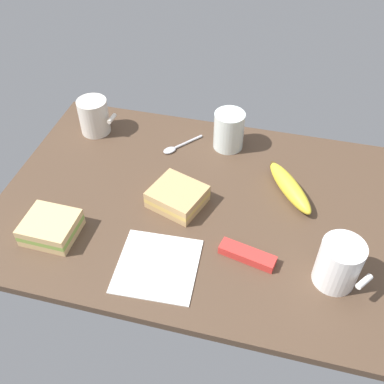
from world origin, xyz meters
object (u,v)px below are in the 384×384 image
Objects in this scene: coffee_mug_black at (94,116)px; snack_bar at (247,255)px; sandwich_side at (51,227)px; glass_of_milk at (229,132)px; sandwich_main at (177,197)px; banana at (290,187)px; coffee_mug_milky at (339,263)px; spoon at (177,147)px; paper_napkin at (157,266)px.

snack_bar is (-47.66, 33.29, -3.98)cm from coffee_mug_black.
sandwich_side is at bearing 98.30° from coffee_mug_black.
sandwich_main is at bearing 72.95° from glass_of_milk.
snack_bar is at bearing 72.80° from banana.
coffee_mug_milky is 38.06cm from sandwich_main.
snack_bar is at bearing 107.00° from glass_of_milk.
spoon is (41.32, -32.41, -5.00)cm from coffee_mug_milky.
coffee_mug_milky reaches higher than sandwich_side.
paper_napkin is (34.96, 5.53, -5.23)cm from coffee_mug_milky.
sandwich_side is 1.07× the size of spoon.
sandwich_main is at bearing -87.63° from paper_napkin.
spoon is at bearing -18.25° from banana.
spoon is at bearing -40.37° from snack_bar.
coffee_mug_milky is 1.02× the size of glass_of_milk.
snack_bar is 0.73× the size of paper_napkin.
coffee_mug_milky reaches higher than sandwich_main.
snack_bar is at bearing 147.27° from sandwich_main.
coffee_mug_milky is 0.93× the size of sandwich_side.
coffee_mug_milky is 0.88× the size of snack_bar.
snack_bar is at bearing -174.64° from sandwich_side.
banana reaches higher than snack_bar.
banana is 1.64× the size of spoon.
glass_of_milk reaches higher than snack_bar.
glass_of_milk is 0.97× the size of spoon.
coffee_mug_milky reaches higher than spoon.
coffee_mug_milky is 0.74× the size of sandwich_main.
sandwich_side is at bearing 51.65° from glass_of_milk.
paper_napkin is at bearing 99.53° from spoon.
glass_of_milk is 37.43cm from snack_bar.
coffee_mug_milky is at bearing -171.01° from paper_napkin.
glass_of_milk is at bearing -128.35° from sandwich_side.
sandwich_side is 39.88cm from spoon.
sandwich_side is at bearing 33.16° from sandwich_main.
coffee_mug_black is 36.60cm from sandwich_main.
coffee_mug_black is at bearing -52.86° from paper_napkin.
coffee_mug_black is 0.97× the size of coffee_mug_milky.
spoon is at bearing 175.40° from coffee_mug_black.
sandwich_side is (24.00, 15.68, 0.00)cm from sandwich_main.
coffee_mug_milky is 35.77cm from paper_napkin.
glass_of_milk is 14.24cm from spoon.
banana reaches higher than spoon.
sandwich_main is (-29.43, 21.57, -2.78)cm from coffee_mug_black.
glass_of_milk is at bearing -52.27° from coffee_mug_milky.
coffee_mug_black is at bearing -27.79° from coffee_mug_milky.
glass_of_milk is 0.86× the size of snack_bar.
paper_napkin is (24.08, 27.91, -1.90)cm from banana.
coffee_mug_black reaches higher than snack_bar.
glass_of_milk reaches higher than sandwich_main.
spoon is (5.61, -19.66, -1.82)cm from sandwich_main.
coffee_mug_milky is at bearing 141.89° from spoon.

